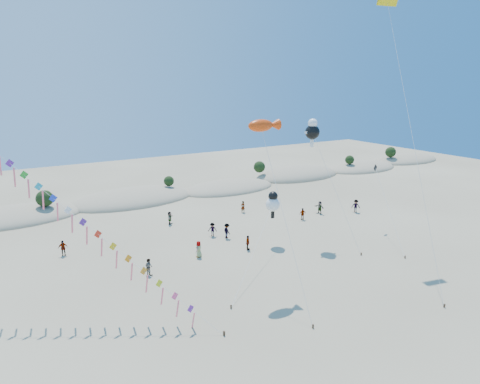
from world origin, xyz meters
name	(u,v)px	position (x,y,z in m)	size (l,w,h in m)	color
dune_ridge	(139,199)	(1.06, 45.14, 0.11)	(145.30, 11.49, 5.57)	gray
kite_train	(12,166)	(-15.36, 20.37, 11.15)	(21.67, 22.88, 21.82)	#3F2D1E
fish_kite	(264,126)	(3.15, 14.49, 13.67)	(2.97, 9.28, 14.22)	#3F2D1E
cartoon_kite_low	(273,203)	(8.55, 20.57, 4.64)	(11.37, 10.32, 5.90)	#3F2D1E
cartoon_kite_high	(312,131)	(13.19, 20.06, 12.18)	(2.37, 7.77, 13.47)	#3F2D1E
parafoil_kite	(388,8)	(18.89, 16.20, 24.30)	(7.67, 14.36, 25.33)	#3F2D1E
dark_kite	(383,192)	(20.94, 16.37, 5.15)	(5.03, 8.79, 7.79)	#3F2D1E
beachgoers	(245,224)	(7.92, 25.41, 0.83)	(37.81, 13.41, 1.78)	slate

